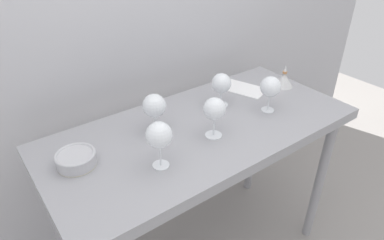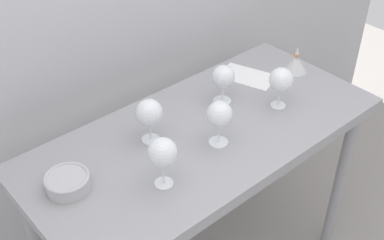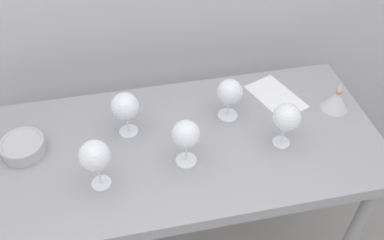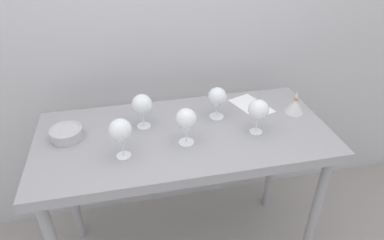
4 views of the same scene
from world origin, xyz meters
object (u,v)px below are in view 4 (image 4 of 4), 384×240
object	(u,v)px
wine_glass_near_right	(258,110)
tasting_sheet_upper	(251,106)
tasting_bowl	(66,133)
decanter_funnel	(295,105)
wine_glass_far_left	(142,105)
wine_glass_near_left	(120,131)
wine_glass_far_right	(217,97)
wine_glass_near_center	(186,120)

from	to	relation	value
wine_glass_near_right	tasting_sheet_upper	world-z (taller)	wine_glass_near_right
tasting_bowl	decanter_funnel	size ratio (longest dim) A/B	1.22
decanter_funnel	wine_glass_near_right	bearing A→B (deg)	-153.22
tasting_sheet_upper	decanter_funnel	bearing A→B (deg)	-48.23
wine_glass_far_left	tasting_bowl	size ratio (longest dim) A/B	1.17
wine_glass_near_left	tasting_sheet_upper	world-z (taller)	wine_glass_near_left
tasting_bowl	wine_glass_near_left	bearing A→B (deg)	-36.80
wine_glass_far_right	wine_glass_near_left	size ratio (longest dim) A/B	0.89
wine_glass_near_right	tasting_bowl	bearing A→B (deg)	171.17
wine_glass_near_center	decanter_funnel	bearing A→B (deg)	13.52
wine_glass_near_center	tasting_sheet_upper	bearing A→B (deg)	31.32
tasting_bowl	wine_glass_far_right	bearing A→B (deg)	2.80
wine_glass_near_right	tasting_sheet_upper	size ratio (longest dim) A/B	0.74
wine_glass_near_left	wine_glass_far_left	bearing A→B (deg)	63.27
wine_glass_near_left	tasting_bowl	distance (m)	0.33
wine_glass_far_right	tasting_sheet_upper	world-z (taller)	wine_glass_far_right
tasting_sheet_upper	tasting_bowl	size ratio (longest dim) A/B	1.56
wine_glass_far_left	wine_glass_near_center	bearing A→B (deg)	-44.84
tasting_bowl	decanter_funnel	xyz separation A→B (m)	(1.14, -0.00, 0.01)
wine_glass_far_right	tasting_sheet_upper	xyz separation A→B (m)	(0.21, 0.06, -0.11)
wine_glass_far_right	wine_glass_near_right	world-z (taller)	wine_glass_near_right
wine_glass_near_center	wine_glass_far_right	distance (m)	0.27
wine_glass_far_right	tasting_sheet_upper	bearing A→B (deg)	16.76
wine_glass_near_left	tasting_sheet_upper	bearing A→B (deg)	22.48
wine_glass_far_right	decanter_funnel	distance (m)	0.42
decanter_funnel	tasting_bowl	bearing A→B (deg)	179.84
wine_glass_near_right	tasting_sheet_upper	distance (m)	0.27
wine_glass_near_center	wine_glass_far_left	size ratio (longest dim) A/B	1.02
decanter_funnel	wine_glass_far_left	bearing A→B (deg)	177.80
wine_glass_far_left	wine_glass_near_left	xyz separation A→B (m)	(-0.11, -0.21, 0.01)
wine_glass_far_left	wine_glass_near_left	world-z (taller)	wine_glass_near_left
tasting_sheet_upper	tasting_bowl	bearing A→B (deg)	165.61
tasting_sheet_upper	wine_glass_far_left	bearing A→B (deg)	166.68
wine_glass_far_right	wine_glass_near_left	distance (m)	0.53
wine_glass_near_center	wine_glass_near_right	size ratio (longest dim) A/B	1.02
wine_glass_far_left	decanter_funnel	xyz separation A→B (m)	(0.78, -0.03, -0.08)
wine_glass_near_left	wine_glass_near_center	bearing A→B (deg)	7.60
wine_glass_near_center	tasting_bowl	world-z (taller)	wine_glass_near_center
wine_glass_near_right	decanter_funnel	distance (m)	0.31
wine_glass_near_right	wine_glass_near_center	bearing A→B (deg)	-177.87
wine_glass_far_left	wine_glass_near_right	bearing A→B (deg)	-17.42
wine_glass_near_center	wine_glass_far_right	xyz separation A→B (m)	(0.20, 0.18, -0.01)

